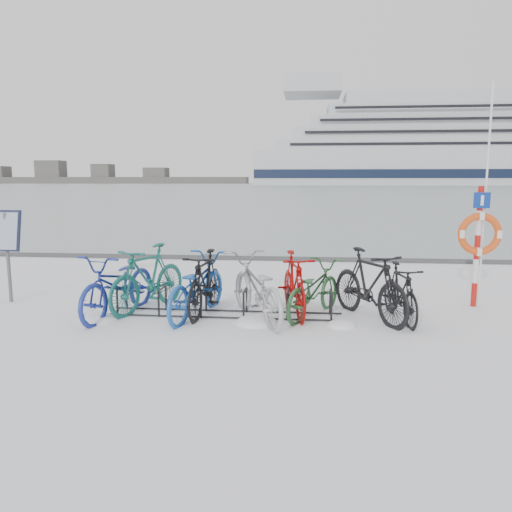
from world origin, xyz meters
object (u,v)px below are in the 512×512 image
object	(u,v)px
cruise_ferry	(450,150)
lifebuoy_station	(480,234)
bike_rack	(224,305)
info_board	(5,236)

from	to	relation	value
cruise_ferry	lifebuoy_station	bearing A→B (deg)	-105.00
bike_rack	lifebuoy_station	bearing A→B (deg)	12.53
bike_rack	lifebuoy_station	xyz separation A→B (m)	(4.44, 0.99, 1.15)
lifebuoy_station	cruise_ferry	xyz separation A→B (m)	(51.52, 192.33, 12.12)
bike_rack	cruise_ferry	xyz separation A→B (m)	(55.97, 193.32, 13.27)
info_board	lifebuoy_station	xyz separation A→B (m)	(8.62, 0.49, 0.08)
bike_rack	lifebuoy_station	world-z (taller)	lifebuoy_station
info_board	lifebuoy_station	distance (m)	8.63
cruise_ferry	bike_rack	bearing A→B (deg)	-106.15
lifebuoy_station	info_board	bearing A→B (deg)	-176.75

